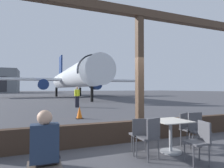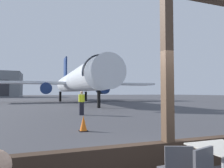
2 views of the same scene
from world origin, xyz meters
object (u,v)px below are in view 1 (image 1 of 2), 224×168
(seated_passenger, at_px, (46,147))
(traffic_cone, at_px, (79,113))
(cafe_chair_side_extra, at_px, (198,128))
(cafe_chair_aisle_left, at_px, (187,126))
(dining_table, at_px, (171,133))
(ground_crew_worker, at_px, (77,97))
(cafe_chair_aisle_right, at_px, (200,139))
(cafe_chair_window_left, at_px, (140,133))
(cafe_chair_window_right, at_px, (150,134))
(airplane, at_px, (71,78))

(seated_passenger, xyz_separation_m, traffic_cone, (1.99, 6.93, -0.36))
(cafe_chair_side_extra, distance_m, traffic_cone, 6.44)
(cafe_chair_side_extra, bearing_deg, cafe_chair_aisle_left, 96.77)
(dining_table, xyz_separation_m, ground_crew_worker, (0.16, 12.30, 0.43))
(cafe_chair_side_extra, bearing_deg, ground_crew_worker, 92.87)
(cafe_chair_aisle_right, xyz_separation_m, ground_crew_worker, (0.08, 13.14, 0.38))
(cafe_chair_window_left, xyz_separation_m, cafe_chair_aisle_right, (0.88, -0.93, -0.00))
(cafe_chair_window_left, bearing_deg, cafe_chair_aisle_right, -46.82)
(cafe_chair_window_right, height_order, airplane, airplane)
(cafe_chair_aisle_left, relative_size, ground_crew_worker, 0.51)
(cafe_chair_window_right, distance_m, airplane, 33.98)
(dining_table, distance_m, cafe_chair_window_left, 0.80)
(dining_table, bearing_deg, ground_crew_worker, 89.25)
(cafe_chair_window_right, bearing_deg, seated_passenger, -165.47)
(cafe_chair_side_extra, distance_m, seated_passenger, 3.80)
(cafe_chair_aisle_left, distance_m, cafe_chair_aisle_right, 1.27)
(traffic_cone, bearing_deg, seated_passenger, -106.01)
(ground_crew_worker, bearing_deg, airplane, 81.75)
(cafe_chair_aisle_right, height_order, airplane, airplane)
(dining_table, distance_m, cafe_chair_aisle_right, 0.84)
(cafe_chair_window_right, relative_size, seated_passenger, 0.74)
(cafe_chair_aisle_right, height_order, ground_crew_worker, ground_crew_worker)
(cafe_chair_aisle_left, distance_m, seated_passenger, 3.84)
(cafe_chair_window_left, distance_m, ground_crew_worker, 12.25)
(dining_table, distance_m, cafe_chair_aisle_left, 0.78)
(cafe_chair_aisle_left, distance_m, cafe_chair_side_extra, 0.33)
(cafe_chair_side_extra, bearing_deg, dining_table, 173.94)
(cafe_chair_aisle_right, xyz_separation_m, airplane, (3.14, 34.20, 3.11))
(dining_table, height_order, cafe_chair_side_extra, cafe_chair_side_extra)
(cafe_chair_window_right, relative_size, cafe_chair_aisle_right, 1.05)
(cafe_chair_aisle_right, relative_size, traffic_cone, 1.34)
(cafe_chair_window_right, height_order, ground_crew_worker, ground_crew_worker)
(dining_table, relative_size, cafe_chair_side_extra, 0.90)
(dining_table, bearing_deg, seated_passenger, -164.50)
(cafe_chair_aisle_right, bearing_deg, traffic_cone, 98.47)
(ground_crew_worker, relative_size, traffic_cone, 2.66)
(cafe_chair_side_extra, xyz_separation_m, traffic_cone, (-1.74, 6.19, -0.24))
(cafe_chair_aisle_right, distance_m, traffic_cone, 7.03)
(cafe_chair_window_left, bearing_deg, cafe_chair_side_extra, -6.43)
(dining_table, relative_size, ground_crew_worker, 0.48)
(ground_crew_worker, height_order, traffic_cone, ground_crew_worker)
(cafe_chair_aisle_right, relative_size, airplane, 0.02)
(airplane, bearing_deg, dining_table, -95.50)
(cafe_chair_aisle_left, bearing_deg, seated_passenger, -163.95)
(cafe_chair_aisle_right, bearing_deg, cafe_chair_side_extra, 47.08)
(cafe_chair_aisle_right, distance_m, seated_passenger, 3.03)
(cafe_chair_aisle_right, xyz_separation_m, seated_passenger, (-3.02, 0.02, 0.15))
(ground_crew_worker, bearing_deg, traffic_cone, -100.22)
(airplane, xyz_separation_m, ground_crew_worker, (-3.05, -21.06, -2.73))
(cafe_chair_window_right, distance_m, ground_crew_worker, 12.59)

